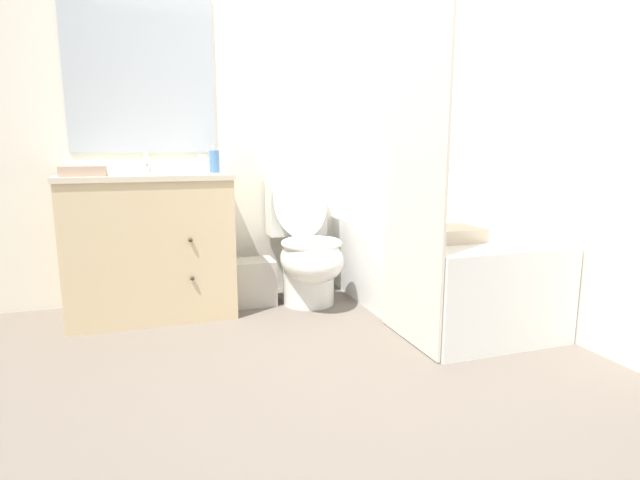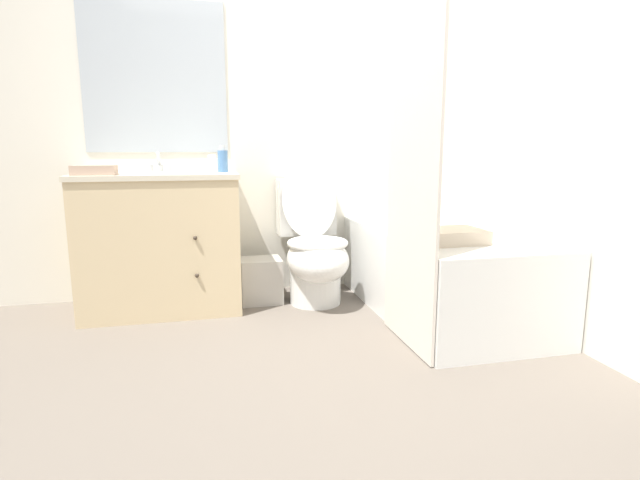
{
  "view_description": "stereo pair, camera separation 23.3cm",
  "coord_description": "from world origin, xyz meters",
  "px_view_note": "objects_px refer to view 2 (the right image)",
  "views": [
    {
      "loc": [
        -0.76,
        -1.75,
        0.99
      ],
      "look_at": [
        0.07,
        0.72,
        0.5
      ],
      "focal_mm": 28.0,
      "sensor_mm": 36.0,
      "label": 1
    },
    {
      "loc": [
        -0.54,
        -1.82,
        0.99
      ],
      "look_at": [
        0.07,
        0.72,
        0.5
      ],
      "focal_mm": 28.0,
      "sensor_mm": 36.0,
      "label": 2
    }
  ],
  "objects_px": {
    "tissue_box": "(212,165)",
    "hand_towel_folded": "(94,170)",
    "wastebasket": "(261,280)",
    "toilet": "(314,249)",
    "bathtub": "(440,271)",
    "sink_faucet": "(159,166)",
    "soap_dispenser": "(223,160)",
    "vanity_cabinet": "(161,241)",
    "bath_towel_folded": "(451,236)"
  },
  "relations": [
    {
      "from": "wastebasket",
      "to": "hand_towel_folded",
      "type": "height_order",
      "value": "hand_towel_folded"
    },
    {
      "from": "vanity_cabinet",
      "to": "wastebasket",
      "type": "height_order",
      "value": "vanity_cabinet"
    },
    {
      "from": "bathtub",
      "to": "bath_towel_folded",
      "type": "bearing_deg",
      "value": -111.07
    },
    {
      "from": "wastebasket",
      "to": "tissue_box",
      "type": "bearing_deg",
      "value": 153.73
    },
    {
      "from": "toilet",
      "to": "bathtub",
      "type": "height_order",
      "value": "toilet"
    },
    {
      "from": "vanity_cabinet",
      "to": "hand_towel_folded",
      "type": "distance_m",
      "value": 0.57
    },
    {
      "from": "bathtub",
      "to": "soap_dispenser",
      "type": "distance_m",
      "value": 1.48
    },
    {
      "from": "bathtub",
      "to": "hand_towel_folded",
      "type": "bearing_deg",
      "value": 171.4
    },
    {
      "from": "sink_faucet",
      "to": "hand_towel_folded",
      "type": "relative_size",
      "value": 0.63
    },
    {
      "from": "wastebasket",
      "to": "bath_towel_folded",
      "type": "xyz_separation_m",
      "value": [
        0.89,
        -0.82,
        0.4
      ]
    },
    {
      "from": "toilet",
      "to": "tissue_box",
      "type": "height_order",
      "value": "tissue_box"
    },
    {
      "from": "soap_dispenser",
      "to": "wastebasket",
      "type": "bearing_deg",
      "value": -3.39
    },
    {
      "from": "tissue_box",
      "to": "bath_towel_folded",
      "type": "bearing_deg",
      "value": -39.33
    },
    {
      "from": "bathtub",
      "to": "hand_towel_folded",
      "type": "xyz_separation_m",
      "value": [
        -1.95,
        0.29,
        0.61
      ]
    },
    {
      "from": "soap_dispenser",
      "to": "hand_towel_folded",
      "type": "height_order",
      "value": "soap_dispenser"
    },
    {
      "from": "vanity_cabinet",
      "to": "wastebasket",
      "type": "bearing_deg",
      "value": -1.2
    },
    {
      "from": "vanity_cabinet",
      "to": "toilet",
      "type": "relative_size",
      "value": 1.06
    },
    {
      "from": "toilet",
      "to": "soap_dispenser",
      "type": "relative_size",
      "value": 5.45
    },
    {
      "from": "toilet",
      "to": "sink_faucet",
      "type": "bearing_deg",
      "value": 163.82
    },
    {
      "from": "wastebasket",
      "to": "bath_towel_folded",
      "type": "height_order",
      "value": "bath_towel_folded"
    },
    {
      "from": "wastebasket",
      "to": "bath_towel_folded",
      "type": "distance_m",
      "value": 1.27
    },
    {
      "from": "bathtub",
      "to": "soap_dispenser",
      "type": "height_order",
      "value": "soap_dispenser"
    },
    {
      "from": "soap_dispenser",
      "to": "tissue_box",
      "type": "bearing_deg",
      "value": 116.16
    },
    {
      "from": "vanity_cabinet",
      "to": "tissue_box",
      "type": "height_order",
      "value": "tissue_box"
    },
    {
      "from": "vanity_cabinet",
      "to": "toilet",
      "type": "bearing_deg",
      "value": -4.94
    },
    {
      "from": "toilet",
      "to": "wastebasket",
      "type": "relative_size",
      "value": 3.08
    },
    {
      "from": "vanity_cabinet",
      "to": "soap_dispenser",
      "type": "height_order",
      "value": "soap_dispenser"
    },
    {
      "from": "bathtub",
      "to": "wastebasket",
      "type": "xyz_separation_m",
      "value": [
        -1.03,
        0.45,
        -0.11
      ]
    },
    {
      "from": "toilet",
      "to": "soap_dispenser",
      "type": "distance_m",
      "value": 0.8
    },
    {
      "from": "bathtub",
      "to": "wastebasket",
      "type": "relative_size",
      "value": 5.19
    },
    {
      "from": "wastebasket",
      "to": "tissue_box",
      "type": "distance_m",
      "value": 0.8
    },
    {
      "from": "bathtub",
      "to": "wastebasket",
      "type": "bearing_deg",
      "value": 156.24
    },
    {
      "from": "soap_dispenser",
      "to": "bathtub",
      "type": "bearing_deg",
      "value": -20.53
    },
    {
      "from": "wastebasket",
      "to": "toilet",
      "type": "bearing_deg",
      "value": -11.51
    },
    {
      "from": "sink_faucet",
      "to": "toilet",
      "type": "height_order",
      "value": "sink_faucet"
    },
    {
      "from": "vanity_cabinet",
      "to": "hand_towel_folded",
      "type": "bearing_deg",
      "value": -151.42
    },
    {
      "from": "wastebasket",
      "to": "tissue_box",
      "type": "xyz_separation_m",
      "value": [
        -0.28,
        0.14,
        0.74
      ]
    },
    {
      "from": "tissue_box",
      "to": "sink_faucet",
      "type": "bearing_deg",
      "value": 168.27
    },
    {
      "from": "tissue_box",
      "to": "hand_towel_folded",
      "type": "xyz_separation_m",
      "value": [
        -0.64,
        -0.3,
        -0.02
      ]
    },
    {
      "from": "vanity_cabinet",
      "to": "toilet",
      "type": "distance_m",
      "value": 0.95
    },
    {
      "from": "bathtub",
      "to": "sink_faucet",
      "type": "bearing_deg",
      "value": 158.06
    },
    {
      "from": "bathtub",
      "to": "tissue_box",
      "type": "distance_m",
      "value": 1.57
    },
    {
      "from": "hand_towel_folded",
      "to": "bath_towel_folded",
      "type": "bearing_deg",
      "value": -20.07
    },
    {
      "from": "soap_dispenser",
      "to": "hand_towel_folded",
      "type": "xyz_separation_m",
      "value": [
        -0.7,
        -0.17,
        -0.04
      ]
    },
    {
      "from": "wastebasket",
      "to": "soap_dispenser",
      "type": "height_order",
      "value": "soap_dispenser"
    },
    {
      "from": "vanity_cabinet",
      "to": "sink_faucet",
      "type": "bearing_deg",
      "value": 90.0
    },
    {
      "from": "toilet",
      "to": "hand_towel_folded",
      "type": "bearing_deg",
      "value": -175.88
    },
    {
      "from": "vanity_cabinet",
      "to": "bath_towel_folded",
      "type": "height_order",
      "value": "vanity_cabinet"
    },
    {
      "from": "toilet",
      "to": "tissue_box",
      "type": "xyz_separation_m",
      "value": [
        -0.61,
        0.21,
        0.54
      ]
    },
    {
      "from": "tissue_box",
      "to": "bathtub",
      "type": "bearing_deg",
      "value": -24.3
    }
  ]
}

